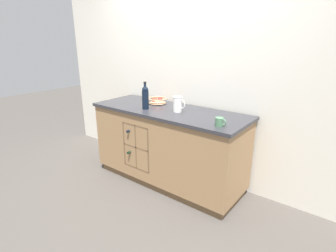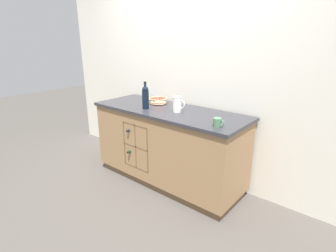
{
  "view_description": "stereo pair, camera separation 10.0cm",
  "coord_description": "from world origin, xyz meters",
  "views": [
    {
      "loc": [
        1.77,
        -2.29,
        1.68
      ],
      "look_at": [
        0.0,
        0.0,
        0.72
      ],
      "focal_mm": 28.0,
      "sensor_mm": 36.0,
      "label": 1
    },
    {
      "loc": [
        1.85,
        -2.23,
        1.68
      ],
      "look_at": [
        0.0,
        0.0,
        0.72
      ],
      "focal_mm": 28.0,
      "sensor_mm": 36.0,
      "label": 2
    }
  ],
  "objects": [
    {
      "name": "ground_plane",
      "position": [
        0.0,
        0.0,
        0.0
      ],
      "size": [
        14.0,
        14.0,
        0.0
      ],
      "primitive_type": "plane",
      "color": "#4C4742"
    },
    {
      "name": "back_wall",
      "position": [
        0.0,
        0.39,
        1.27
      ],
      "size": [
        4.4,
        0.06,
        2.55
      ],
      "primitive_type": "cube",
      "color": "silver",
      "rests_on": "ground_plane"
    },
    {
      "name": "kitchen_island",
      "position": [
        -0.0,
        -0.0,
        0.47
      ],
      "size": [
        1.87,
        0.7,
        0.92
      ],
      "color": "brown",
      "rests_on": "ground_plane"
    },
    {
      "name": "fruit_bowl",
      "position": [
        -0.27,
        0.14,
        0.96
      ],
      "size": [
        0.24,
        0.24,
        0.08
      ],
      "color": "tan",
      "rests_on": "kitchen_island"
    },
    {
      "name": "white_pitcher",
      "position": [
        0.15,
        -0.02,
        1.01
      ],
      "size": [
        0.15,
        0.1,
        0.17
      ],
      "color": "white",
      "rests_on": "kitchen_island"
    },
    {
      "name": "ceramic_mug",
      "position": [
        0.75,
        -0.19,
        0.96
      ],
      "size": [
        0.11,
        0.08,
        0.08
      ],
      "color": "#4C7A56",
      "rests_on": "kitchen_island"
    },
    {
      "name": "standing_wine_bottle",
      "position": [
        -0.21,
        -0.14,
        1.06
      ],
      "size": [
        0.08,
        0.08,
        0.31
      ],
      "color": "black",
      "rests_on": "kitchen_island"
    }
  ]
}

